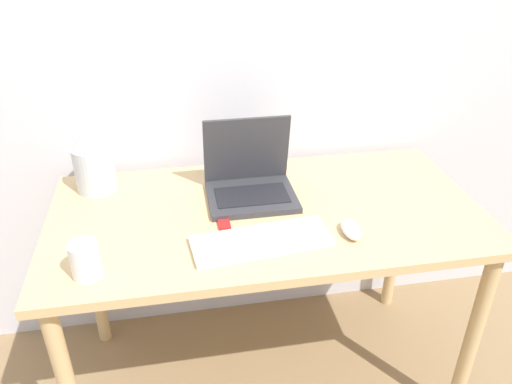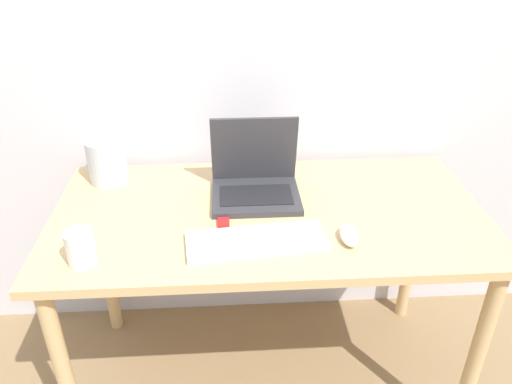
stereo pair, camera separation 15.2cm
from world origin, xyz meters
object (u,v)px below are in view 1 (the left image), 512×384
Objects in this scene: laptop at (250,180)px; vase at (93,160)px; mouse at (351,229)px; mug at (85,260)px; mp3_player at (224,223)px; keyboard at (261,241)px.

laptop is 0.53m from vase.
mouse is 1.03× the size of mug.
mp3_player is at bearing -122.71° from laptop.
mug is at bearing -87.83° from vase.
vase is 2.20× the size of mug.
mouse is 0.47× the size of vase.
laptop is at bearing 35.43° from mug.
mp3_player is (-0.11, -0.17, -0.05)m from laptop.
mp3_player is 0.65× the size of mug.
laptop reaches higher than mp3_player.
laptop is 0.61m from mug.
keyboard is (-0.01, -0.29, -0.05)m from laptop.
laptop is 0.21m from mp3_player.
laptop reaches higher than keyboard.
keyboard is 3.93× the size of mouse.
mp3_player is at bearing -36.41° from vase.
mp3_player is (-0.10, 0.12, -0.01)m from keyboard.
mouse is 0.89m from vase.
keyboard is at bearing -92.90° from laptop.
mug is (-0.39, -0.18, 0.05)m from mp3_player.
mug is at bearing -144.57° from laptop.
vase is at bearing 143.59° from mp3_player.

